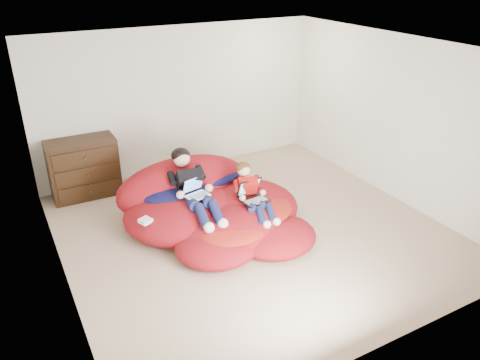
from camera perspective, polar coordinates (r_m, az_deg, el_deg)
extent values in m
cube|color=tan|center=(6.71, 1.46, -7.04)|extent=(5.10, 5.10, 0.25)
cube|color=silver|center=(8.22, -7.32, 9.61)|extent=(5.10, 0.02, 2.50)
cube|color=silver|center=(4.33, 18.63, -7.13)|extent=(5.10, 0.02, 2.50)
cube|color=silver|center=(5.37, -22.24, -1.11)|extent=(0.02, 5.10, 2.50)
cube|color=silver|center=(7.58, 18.38, 7.11)|extent=(0.02, 5.10, 2.50)
cube|color=white|center=(5.73, 1.76, 15.73)|extent=(5.10, 5.10, 0.02)
cube|color=black|center=(7.79, -18.53, 1.39)|extent=(1.05, 0.54, 0.94)
cube|color=black|center=(7.66, -17.82, -1.26)|extent=(0.94, 0.03, 0.23)
cylinder|color=#4C3F26|center=(7.64, -17.79, -1.32)|extent=(0.03, 0.06, 0.03)
cube|color=black|center=(7.54, -18.11, 0.66)|extent=(0.94, 0.03, 0.23)
cylinder|color=#4C3F26|center=(7.52, -18.08, 0.60)|extent=(0.03, 0.06, 0.03)
cube|color=black|center=(7.43, -18.40, 2.63)|extent=(0.94, 0.03, 0.23)
cylinder|color=#4C3F26|center=(7.41, -18.37, 2.57)|extent=(0.03, 0.06, 0.03)
ellipsoid|color=maroon|center=(6.68, -6.72, -3.90)|extent=(1.74, 1.57, 0.63)
ellipsoid|color=maroon|center=(6.83, 0.62, -3.20)|extent=(1.54, 1.50, 0.56)
ellipsoid|color=maroon|center=(6.39, -0.74, -5.59)|extent=(1.64, 1.31, 0.52)
ellipsoid|color=maroon|center=(6.08, -2.76, -7.89)|extent=(1.12, 1.03, 0.37)
ellipsoid|color=maroon|center=(6.28, 4.26, -6.84)|extent=(1.13, 1.03, 0.37)
ellipsoid|color=maroon|center=(7.00, -6.90, -0.79)|extent=(2.04, 0.90, 0.90)
ellipsoid|color=#121140|center=(6.77, -7.75, -1.06)|extent=(1.13, 0.92, 0.29)
ellipsoid|color=#121140|center=(7.00, -3.46, 0.45)|extent=(0.88, 0.62, 0.21)
ellipsoid|color=#B22219|center=(6.51, 1.61, -3.33)|extent=(1.07, 1.07, 0.19)
ellipsoid|color=#B22219|center=(6.11, -1.04, -5.87)|extent=(0.95, 0.86, 0.17)
ellipsoid|color=white|center=(7.00, -9.30, 1.04)|extent=(0.48, 0.31, 0.31)
cube|color=black|center=(6.56, -6.42, -0.13)|extent=(0.39, 0.51, 0.48)
sphere|color=#DBA786|center=(6.60, -7.15, 2.62)|extent=(0.24, 0.24, 0.24)
ellipsoid|color=black|center=(6.61, -7.26, 3.05)|extent=(0.27, 0.25, 0.20)
cylinder|color=#161B45|center=(6.30, -5.91, -2.78)|extent=(0.20, 0.40, 0.22)
cylinder|color=#161B45|center=(6.04, -4.60, -4.43)|extent=(0.17, 0.39, 0.25)
sphere|color=white|center=(5.92, -3.80, -5.82)|extent=(0.14, 0.14, 0.14)
cylinder|color=#161B45|center=(6.37, -4.28, -2.38)|extent=(0.20, 0.40, 0.22)
cylinder|color=#161B45|center=(6.11, -2.91, -4.00)|extent=(0.17, 0.39, 0.25)
sphere|color=white|center=(5.99, -2.09, -5.35)|extent=(0.14, 0.14, 0.14)
cube|color=#B1130F|center=(6.48, 0.89, -1.02)|extent=(0.35, 0.38, 0.40)
sphere|color=#DBA786|center=(6.45, 0.48, 1.22)|extent=(0.18, 0.18, 0.18)
ellipsoid|color=#462B12|center=(6.46, 0.38, 1.55)|extent=(0.20, 0.19, 0.16)
cylinder|color=#161B45|center=(6.33, 1.34, -3.16)|extent=(0.21, 0.32, 0.16)
cylinder|color=#161B45|center=(6.15, 2.55, -4.41)|extent=(0.19, 0.30, 0.19)
sphere|color=white|center=(6.06, 3.30, -5.46)|extent=(0.11, 0.11, 0.11)
cylinder|color=#161B45|center=(6.40, 2.51, -2.85)|extent=(0.21, 0.32, 0.16)
cylinder|color=#161B45|center=(6.22, 3.74, -4.07)|extent=(0.19, 0.30, 0.19)
sphere|color=white|center=(6.13, 4.50, -5.10)|extent=(0.11, 0.11, 0.11)
cube|color=white|center=(6.31, -5.18, -1.92)|extent=(0.35, 0.28, 0.01)
cube|color=gray|center=(6.30, -5.14, -1.89)|extent=(0.28, 0.18, 0.00)
cube|color=white|center=(6.38, -5.73, -0.53)|extent=(0.32, 0.15, 0.21)
cube|color=#4480E8|center=(6.37, -5.70, -0.54)|extent=(0.28, 0.12, 0.17)
cube|color=black|center=(6.35, 1.88, -2.51)|extent=(0.39, 0.29, 0.01)
cube|color=gray|center=(6.33, 1.94, -2.49)|extent=(0.33, 0.17, 0.00)
cube|color=black|center=(6.42, 1.13, -0.87)|extent=(0.38, 0.13, 0.25)
cube|color=#4E97B6|center=(6.41, 1.16, -0.88)|extent=(0.33, 0.11, 0.20)
cube|color=white|center=(6.16, -11.45, -4.89)|extent=(0.18, 0.18, 0.05)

